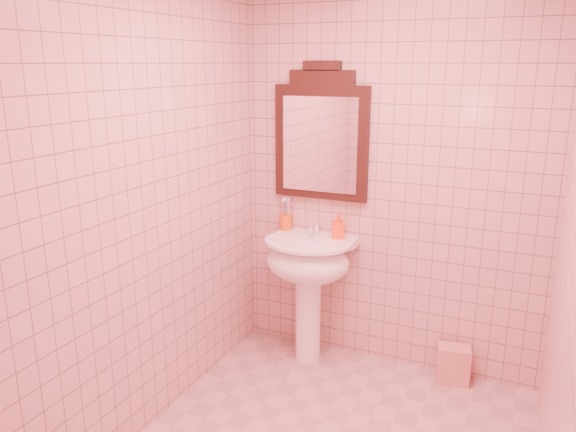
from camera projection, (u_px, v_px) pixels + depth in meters
The scene contains 7 objects.
back_wall at pixel (391, 182), 3.57m from camera, with size 2.00×0.02×2.50m, color #CE9D90.
pedestal_sink at pixel (308, 269), 3.71m from camera, with size 0.58×0.58×0.86m.
faucet at pixel (316, 227), 3.77m from camera, with size 0.04×0.16×0.11m.
mirror at pixel (321, 137), 3.66m from camera, with size 0.64×0.06×0.89m.
toothbrush_cup at pixel (286, 222), 3.89m from camera, with size 0.09×0.09×0.20m.
soap_dispenser at pixel (338, 226), 3.69m from camera, with size 0.08×0.08×0.17m, color #F24014.
towel at pixel (453, 364), 3.58m from camera, with size 0.20×0.13×0.25m, color tan.
Camera 1 is at (0.85, -2.36, 1.99)m, focal length 35.00 mm.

